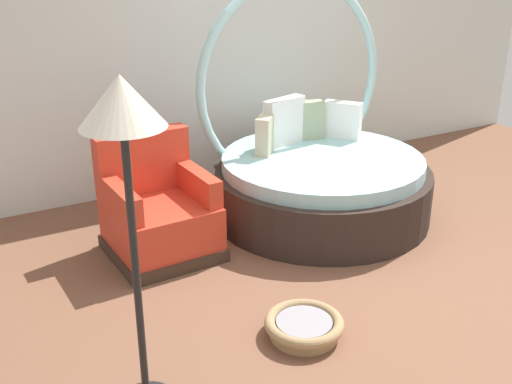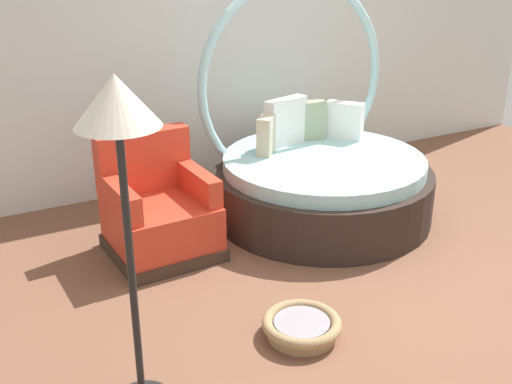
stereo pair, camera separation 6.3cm
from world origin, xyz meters
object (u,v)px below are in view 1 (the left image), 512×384
at_px(floor_lamp, 124,137).
at_px(pet_basket, 304,326).
at_px(red_armchair, 158,214).
at_px(round_daybed, 317,172).

bearing_deg(floor_lamp, pet_basket, 6.63).
height_order(red_armchair, pet_basket, red_armchair).
bearing_deg(pet_basket, red_armchair, 104.74).
relative_size(round_daybed, pet_basket, 4.07).
bearing_deg(floor_lamp, red_armchair, 67.25).
bearing_deg(floor_lamp, round_daybed, 37.22).
distance_m(red_armchair, floor_lamp, 2.16).
height_order(round_daybed, floor_lamp, round_daybed).
relative_size(pet_basket, floor_lamp, 0.28).
xyz_separation_m(red_armchair, pet_basket, (0.40, -1.53, -0.26)).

